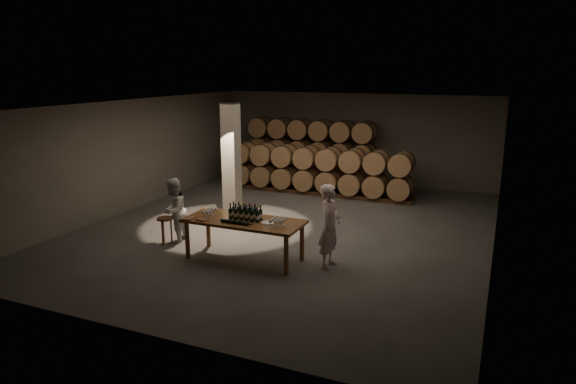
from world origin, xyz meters
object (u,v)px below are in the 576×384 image
at_px(tasting_table, 244,224).
at_px(plate, 268,223).
at_px(person_man, 330,226).
at_px(notebook_near, 202,220).
at_px(stool, 165,222).
at_px(bottle_cluster, 245,214).
at_px(person_woman, 174,210).

xyz_separation_m(tasting_table, plate, (0.58, -0.01, 0.11)).
bearing_deg(person_man, notebook_near, 106.87).
xyz_separation_m(tasting_table, stool, (-2.19, 0.15, -0.26)).
bearing_deg(bottle_cluster, person_woman, 170.62).
bearing_deg(stool, tasting_table, -4.00).
bearing_deg(tasting_table, person_woman, 169.82).
bearing_deg(person_man, person_woman, 91.15).
bearing_deg(notebook_near, stool, 172.09).
xyz_separation_m(notebook_near, person_man, (2.64, 0.72, -0.03)).
bearing_deg(bottle_cluster, notebook_near, -154.18).
height_order(bottle_cluster, person_man, person_man).
bearing_deg(person_man, plate, 107.34).
xyz_separation_m(bottle_cluster, person_man, (1.81, 0.32, -0.14)).
bearing_deg(stool, plate, -3.35).
xyz_separation_m(tasting_table, person_man, (1.83, 0.34, 0.09)).
xyz_separation_m(notebook_near, stool, (-1.38, 0.53, -0.38)).
height_order(tasting_table, bottle_cluster, bottle_cluster).
distance_m(notebook_near, person_woman, 1.50).
bearing_deg(person_man, bottle_cluster, 101.56).
distance_m(bottle_cluster, person_woman, 2.16).
height_order(notebook_near, person_man, person_man).
xyz_separation_m(bottle_cluster, plate, (0.56, -0.04, -0.12)).
bearing_deg(person_woman, tasting_table, 69.96).
relative_size(plate, person_woman, 0.19).
bearing_deg(notebook_near, person_man, 28.23).
relative_size(stool, person_man, 0.37).
xyz_separation_m(plate, person_woman, (-2.68, 0.39, -0.13)).
bearing_deg(bottle_cluster, person_man, 9.92).
distance_m(stool, person_man, 4.04).
height_order(stool, person_man, person_man).
height_order(tasting_table, person_man, person_man).
bearing_deg(person_woman, bottle_cluster, 70.76).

